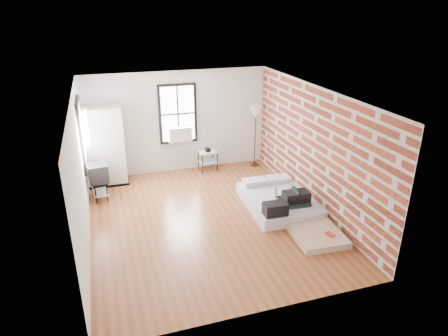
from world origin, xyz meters
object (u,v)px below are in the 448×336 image
object	(u,v)px
mattress_bare	(305,220)
side_table	(208,155)
mattress_main	(279,200)
wardrobe	(104,147)
floor_lamp	(256,115)
tv_stand	(98,174)

from	to	relation	value
mattress_bare	side_table	distance (m)	3.79
mattress_main	wardrobe	world-z (taller)	wardrobe
side_table	wardrobe	bearing A→B (deg)	-178.54
mattress_main	mattress_bare	distance (m)	0.96
mattress_bare	floor_lamp	distance (m)	3.80
mattress_bare	tv_stand	world-z (taller)	tv_stand
mattress_bare	side_table	size ratio (longest dim) A/B	2.84
floor_lamp	side_table	bearing A→B (deg)	177.13
tv_stand	mattress_bare	bearing A→B (deg)	-37.46
wardrobe	tv_stand	size ratio (longest dim) A/B	2.30
wardrobe	floor_lamp	bearing A→B (deg)	1.62
mattress_main	wardrobe	bearing A→B (deg)	147.35
mattress_main	floor_lamp	bearing A→B (deg)	82.93
mattress_main	tv_stand	xyz separation A→B (m)	(-3.96, 1.73, 0.46)
side_table	tv_stand	xyz separation A→B (m)	(-2.97, -0.92, 0.19)
wardrobe	floor_lamp	world-z (taller)	wardrobe
side_table	tv_stand	bearing A→B (deg)	-162.84
mattress_bare	floor_lamp	size ratio (longest dim) A/B	1.06
floor_lamp	tv_stand	distance (m)	4.53
mattress_bare	wardrobe	world-z (taller)	wardrobe
side_table	floor_lamp	world-z (taller)	floor_lamp
mattress_main	floor_lamp	distance (m)	2.94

